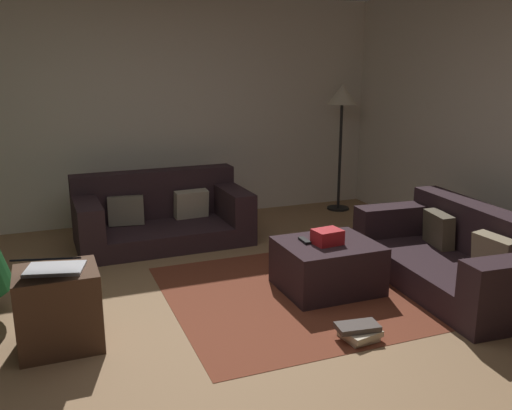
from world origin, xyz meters
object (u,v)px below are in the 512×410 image
gift_box (327,237)px  corner_lamp (342,104)px  couch_right (459,257)px  laptop (52,265)px  ottoman (327,266)px  book_stack (359,332)px  tv_remote (305,241)px  couch_left (161,215)px  side_table (59,309)px

gift_box → corner_lamp: size_ratio=0.14×
couch_right → laptop: bearing=92.6°
gift_box → laptop: 2.11m
ottoman → book_stack: bearing=-104.2°
couch_right → corner_lamp: corner_lamp is taller
couch_right → tv_remote: size_ratio=11.52×
couch_left → side_table: 2.28m
tv_remote → side_table: side_table is taller
gift_box → couch_right: bearing=-16.2°
couch_left → book_stack: (0.79, -2.66, -0.22)m
ottoman → side_table: bearing=-174.6°
couch_right → corner_lamp: size_ratio=1.16×
ottoman → book_stack: 0.89m
laptop → tv_remote: bearing=10.1°
couch_right → gift_box: bearing=77.9°
couch_right → gift_box: (-1.09, 0.32, 0.21)m
corner_lamp → side_table: bearing=-145.1°
couch_right → book_stack: (-1.28, -0.51, -0.20)m
couch_right → side_table: bearing=91.5°
laptop → couch_right: bearing=-1.5°
side_table → couch_right: bearing=-2.6°
tv_remote → book_stack: tv_remote is taller
couch_left → book_stack: couch_left is taller
ottoman → couch_left: bearing=119.2°
couch_left → laptop: size_ratio=3.68×
side_table → book_stack: 2.01m
couch_right → book_stack: 1.39m
side_table → couch_left: bearing=61.4°
ottoman → laptop: bearing=-173.1°
tv_remote → gift_box: bearing=-35.6°
tv_remote → laptop: laptop is taller
couch_right → ottoman: (-1.06, 0.34, -0.05)m
couch_left → couch_right: 2.98m
couch_left → corner_lamp: bearing=-170.7°
tv_remote → side_table: size_ratio=0.30×
couch_left → laptop: laptop is taller
ottoman → book_stack: size_ratio=2.50×
ottoman → laptop: size_ratio=1.61×
gift_box → side_table: size_ratio=0.42×
ottoman → book_stack: (-0.22, -0.85, -0.15)m
laptop → corner_lamp: corner_lamp is taller
tv_remote → side_table: bearing=-168.9°
ottoman → tv_remote: tv_remote is taller
couch_left → couch_right: size_ratio=0.96×
book_stack → couch_right: bearing=21.8°
side_table → laptop: 0.33m
laptop → book_stack: bearing=-17.4°
book_stack → corner_lamp: corner_lamp is taller
gift_box → side_table: bearing=-175.3°
tv_remote → corner_lamp: (1.56, 2.15, 0.93)m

